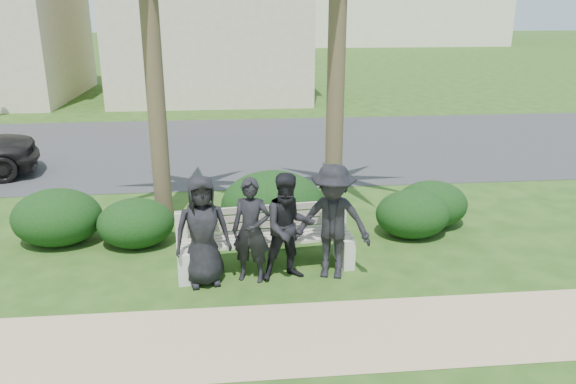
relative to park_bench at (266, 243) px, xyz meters
name	(u,v)px	position (x,y,z in m)	size (l,w,h in m)	color
ground	(252,272)	(-0.22, -0.11, -0.42)	(160.00, 160.00, 0.00)	#214313
footpath	(258,339)	(-0.22, -1.91, -0.42)	(30.00, 1.60, 0.01)	tan
asphalt_street	(241,146)	(-0.22, 7.89, -0.42)	(160.00, 8.00, 0.01)	#2D2D30
stucco_bldg_right	(211,9)	(-1.22, 17.89, 3.25)	(8.40, 8.40, 7.30)	#C7B595
park_bench	(266,243)	(0.00, 0.00, 0.00)	(2.70, 0.88, 0.92)	gray
man_a	(202,231)	(-0.92, -0.37, 0.39)	(0.79, 0.52, 1.62)	black
man_b	(251,230)	(-0.23, -0.33, 0.36)	(0.57, 0.37, 1.55)	black
man_c	(289,227)	(0.32, -0.34, 0.39)	(0.78, 0.61, 1.61)	black
man_d	(333,222)	(0.96, -0.34, 0.44)	(1.11, 0.64, 1.72)	black
hedge_a	(57,216)	(-3.43, 1.36, 0.07)	(1.48, 1.23, 0.97)	black
hedge_b	(136,222)	(-2.10, 1.12, 0.00)	(1.27, 1.05, 0.83)	black
hedge_d	(273,202)	(0.21, 1.37, 0.17)	(1.80, 1.48, 1.17)	black
hedge_e	(413,213)	(2.62, 1.06, 0.00)	(1.29, 1.06, 0.84)	black
hedge_f	(432,203)	(3.12, 1.50, 0.01)	(1.31, 1.08, 0.85)	black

